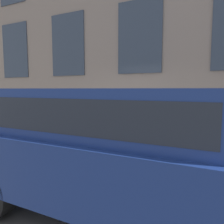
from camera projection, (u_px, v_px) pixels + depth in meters
The scene contains 5 objects.
ground_plane at pixel (97, 171), 4.56m from camera, with size 80.00×80.00×0.00m, color #514F4C.
sidewalk at pixel (122, 152), 5.70m from camera, with size 2.57×60.00×0.13m.
fire_hydrant at pixel (117, 142), 5.02m from camera, with size 0.37×0.48×0.73m.
person at pixel (108, 119), 5.60m from camera, with size 0.33×0.22×1.36m.
parked_truck_navy_near at pixel (112, 143), 2.93m from camera, with size 1.82×4.31×1.71m.
Camera 1 is at (-3.80, -2.25, 1.71)m, focal length 35.00 mm.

